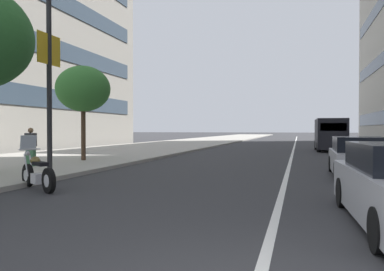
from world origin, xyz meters
TOP-DOWN VIEW (x-y plane):
  - sidewalk_right_plaza at (30.00, 12.10)m, footprint 160.00×10.15m
  - lane_centre_stripe at (35.00, 0.00)m, footprint 110.00×0.16m
  - motorcycle_by_sign_pole at (5.38, 6.47)m, footprint 1.22×1.93m
  - car_lead_in_lane at (10.79, -2.44)m, footprint 4.30×1.90m
  - delivery_van_ahead at (26.77, -2.72)m, footprint 5.22×2.13m
  - street_lamp_with_banners at (8.24, 7.99)m, footprint 1.26×2.12m
  - street_tree_far_plaza at (12.71, 9.72)m, footprint 2.62×2.62m
  - pedestrian_on_plaza at (9.52, 10.13)m, footprint 0.30×0.42m

SIDE VIEW (x-z plane):
  - lane_centre_stripe at x=35.00m, z-range 0.00..0.01m
  - sidewalk_right_plaza at x=30.00m, z-range 0.00..0.15m
  - motorcycle_by_sign_pole at x=5.38m, z-range -0.30..1.19m
  - car_lead_in_lane at x=10.79m, z-range -0.03..1.37m
  - pedestrian_on_plaza at x=9.52m, z-range 0.15..1.72m
  - delivery_van_ahead at x=26.77m, z-range 0.09..2.54m
  - street_tree_far_plaza at x=12.71m, z-range 1.32..5.93m
  - street_lamp_with_banners at x=8.24m, z-range 0.89..10.37m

